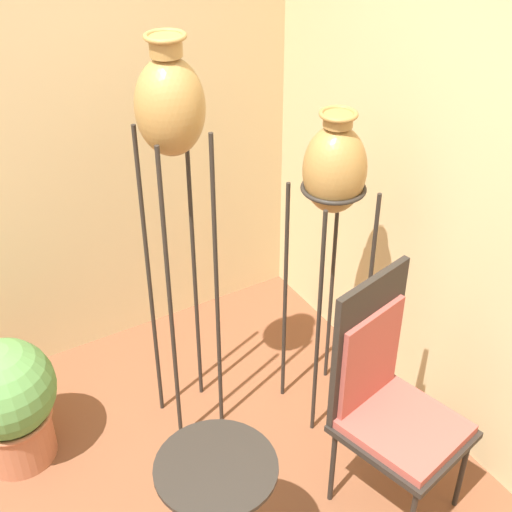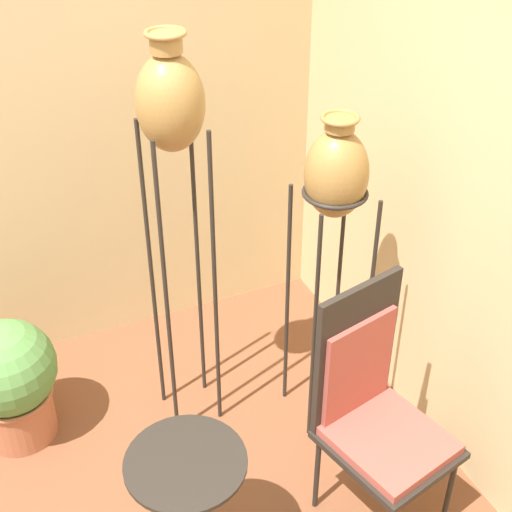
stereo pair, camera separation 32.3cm
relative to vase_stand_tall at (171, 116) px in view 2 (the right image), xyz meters
name	(u,v)px [view 2 (the right image)]	position (x,y,z in m)	size (l,w,h in m)	color
vase_stand_tall	(171,116)	(0.00, 0.00, 0.00)	(0.28, 0.28, 1.98)	#28231E
vase_stand_medium	(336,182)	(0.63, -0.26, -0.31)	(0.30, 0.30, 1.63)	#28231E
chair	(374,405)	(0.52, -0.86, -1.03)	(0.56, 0.59, 1.14)	#28231E
side_table	(188,493)	(-0.30, -0.88, -1.15)	(0.46, 0.46, 0.67)	#28231E
potted_plant	(10,379)	(-0.84, 0.18, -1.28)	(0.47, 0.47, 0.67)	#B26647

